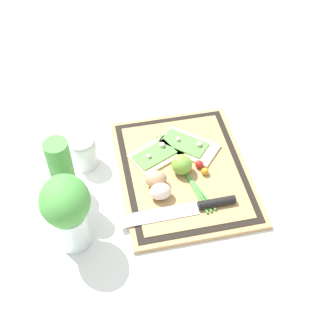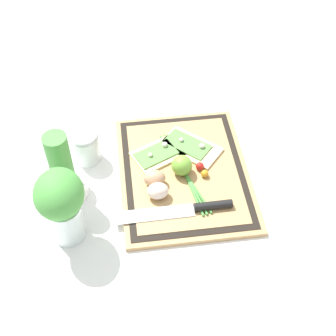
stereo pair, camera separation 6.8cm
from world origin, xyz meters
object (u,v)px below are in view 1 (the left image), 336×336
cherry_tomato_red (200,166)px  pizza_slice_near (188,145)px  lime (182,165)px  herb_glass (67,210)px  pizza_slice_far (157,154)px  egg_pink (160,192)px  egg_brown (156,179)px  sauce_jar (83,153)px  herb_pot (65,182)px  knife (197,207)px  cherry_tomato_yellow (205,171)px

cherry_tomato_red → pizza_slice_near: bearing=8.4°
cherry_tomato_red → lime: bearing=90.5°
cherry_tomato_red → herb_glass: herb_glass is taller
herb_glass → pizza_slice_far: bearing=-48.0°
herb_glass → egg_pink: bearing=-71.6°
pizza_slice_far → egg_pink: size_ratio=3.00×
egg_brown → sauce_jar: sauce_jar is taller
egg_pink → herb_glass: (-0.08, 0.23, 0.09)m
pizza_slice_near → herb_pot: bearing=107.6°
knife → lime: bearing=4.7°
knife → pizza_slice_far: bearing=17.9°
pizza_slice_far → cherry_tomato_red: same height
pizza_slice_near → pizza_slice_far: 0.10m
pizza_slice_far → knife: size_ratio=0.57×
pizza_slice_far → herb_glass: 0.35m
pizza_slice_near → cherry_tomato_yellow: 0.11m
knife → egg_brown: size_ratio=5.28×
egg_brown → egg_pink: same height
knife → egg_brown: bearing=41.4°
pizza_slice_near → herb_pot: herb_pot is taller
egg_pink → lime: bearing=-44.8°
knife → cherry_tomato_red: bearing=-17.1°
sauce_jar → herb_glass: bearing=169.2°
lime → sauce_jar: (0.10, 0.26, -0.00)m
lime → pizza_slice_far: bearing=37.0°
pizza_slice_near → herb_glass: (-0.24, 0.35, 0.11)m
pizza_slice_far → egg_pink: (-0.15, 0.02, 0.02)m
pizza_slice_near → knife: pizza_slice_near is taller
egg_pink → sauce_jar: bearing=46.1°
pizza_slice_near → pizza_slice_far: (-0.02, 0.09, 0.00)m
pizza_slice_near → cherry_tomato_yellow: pizza_slice_near is taller
herb_glass → knife: bearing=-86.2°
pizza_slice_far → sauce_jar: 0.21m
pizza_slice_near → egg_brown: 0.17m
lime → cherry_tomato_red: bearing=-89.5°
lime → cherry_tomato_red: 0.05m
lime → herb_pot: size_ratio=0.26×
knife → sauce_jar: sauce_jar is taller
pizza_slice_far → egg_brown: (-0.10, 0.02, 0.02)m
sauce_jar → egg_brown: bearing=-126.4°
knife → sauce_jar: bearing=49.1°
knife → cherry_tomato_yellow: knife is taller
lime → cherry_tomato_yellow: (-0.02, -0.06, -0.02)m
pizza_slice_far → cherry_tomato_yellow: 0.15m
pizza_slice_near → cherry_tomato_red: same height
egg_pink → herb_pot: bearing=77.4°
lime → cherry_tomato_red: size_ratio=2.47×
knife → lime: (0.13, 0.01, 0.02)m
knife → herb_pot: herb_pot is taller
egg_brown → pizza_slice_far: bearing=-12.0°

